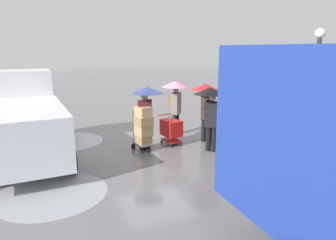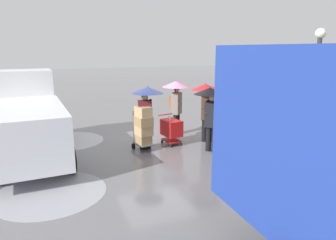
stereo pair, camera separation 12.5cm
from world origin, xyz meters
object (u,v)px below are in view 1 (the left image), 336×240
object	(u,v)px
hand_dolly_boxes	(143,126)
pedestrian_far_side	(211,104)
pedestrian_pink_side	(175,95)
pedestrian_black_side	(146,103)
shopping_cart_vendor	(171,129)
cargo_van_parked_right	(27,121)
pedestrian_white_side	(206,99)
street_lamp	(315,84)

from	to	relation	value
hand_dolly_boxes	pedestrian_far_side	distance (m)	2.31
hand_dolly_boxes	pedestrian_pink_side	distance (m)	2.37
pedestrian_black_side	shopping_cart_vendor	bearing A→B (deg)	-171.37
cargo_van_parked_right	pedestrian_white_side	xyz separation A→B (m)	(-5.91, 0.57, 0.39)
shopping_cart_vendor	pedestrian_far_side	world-z (taller)	pedestrian_far_side
cargo_van_parked_right	hand_dolly_boxes	bearing A→B (deg)	168.46
shopping_cart_vendor	pedestrian_far_side	size ratio (longest dim) A/B	0.49
cargo_van_parked_right	street_lamp	bearing A→B (deg)	153.46
pedestrian_white_side	street_lamp	world-z (taller)	street_lamp
shopping_cart_vendor	pedestrian_black_side	distance (m)	1.40
shopping_cart_vendor	street_lamp	world-z (taller)	street_lamp
cargo_van_parked_right	pedestrian_pink_side	world-z (taller)	cargo_van_parked_right
cargo_van_parked_right	pedestrian_black_side	distance (m)	3.73
pedestrian_pink_side	shopping_cart_vendor	bearing A→B (deg)	60.00
pedestrian_far_side	cargo_van_parked_right	bearing A→B (deg)	-16.10
cargo_van_parked_right	pedestrian_black_side	world-z (taller)	cargo_van_parked_right
pedestrian_pink_side	hand_dolly_boxes	bearing A→B (deg)	38.71
cargo_van_parked_right	street_lamp	world-z (taller)	street_lamp
pedestrian_pink_side	pedestrian_far_side	distance (m)	2.31
pedestrian_white_side	cargo_van_parked_right	bearing A→B (deg)	-5.55
cargo_van_parked_right	shopping_cart_vendor	size ratio (longest dim) A/B	5.21
cargo_van_parked_right	hand_dolly_boxes	distance (m)	3.60
pedestrian_white_side	shopping_cart_vendor	bearing A→B (deg)	-6.10
hand_dolly_boxes	pedestrian_far_side	world-z (taller)	pedestrian_far_side
shopping_cart_vendor	hand_dolly_boxes	xyz separation A→B (m)	(1.11, 0.28, 0.28)
pedestrian_black_side	street_lamp	bearing A→B (deg)	140.60
shopping_cart_vendor	street_lamp	size ratio (longest dim) A/B	0.27
pedestrian_pink_side	pedestrian_far_side	xyz separation A→B (m)	(-0.25, 2.29, 0.00)
cargo_van_parked_right	pedestrian_black_side	size ratio (longest dim) A/B	2.53
pedestrian_far_side	street_lamp	bearing A→B (deg)	132.94
pedestrian_far_side	street_lamp	xyz separation A→B (m)	(-2.02, 2.18, 0.80)
street_lamp	pedestrian_black_side	bearing A→B (deg)	-39.40
pedestrian_black_side	pedestrian_white_side	xyz separation A→B (m)	(-2.24, -0.01, -0.01)
hand_dolly_boxes	pedestrian_black_side	bearing A→B (deg)	-139.25
shopping_cart_vendor	pedestrian_white_side	world-z (taller)	pedestrian_white_side
hand_dolly_boxes	street_lamp	bearing A→B (deg)	142.90
pedestrian_black_side	pedestrian_white_side	bearing A→B (deg)	-179.83
shopping_cart_vendor	pedestrian_white_side	bearing A→B (deg)	173.90
street_lamp	pedestrian_pink_side	bearing A→B (deg)	-63.03
cargo_van_parked_right	hand_dolly_boxes	xyz separation A→B (m)	(-3.51, 0.72, -0.33)
cargo_van_parked_right	shopping_cart_vendor	xyz separation A→B (m)	(-4.62, 0.44, -0.61)
pedestrian_pink_side	pedestrian_black_side	world-z (taller)	same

